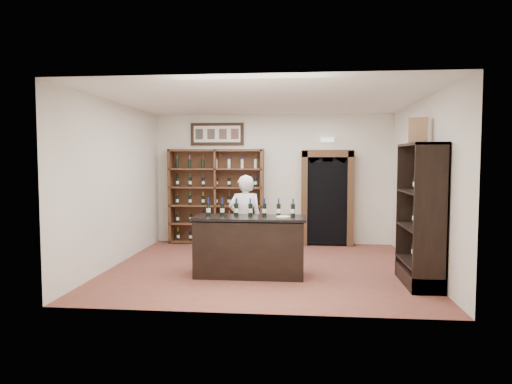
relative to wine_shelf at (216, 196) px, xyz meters
The scene contains 21 objects.
floor 2.89m from the wine_shelf, 60.87° to the right, with size 5.50×5.50×0.00m, color brown.
ceiling 3.28m from the wine_shelf, 60.87° to the right, with size 5.50×5.50×0.00m, color white.
wall_back 1.37m from the wine_shelf, ahead, with size 5.50×0.04×3.00m, color silver.
wall_left 2.78m from the wine_shelf, 121.86° to the right, with size 0.04×5.00×3.00m, color silver.
wall_right 4.69m from the wine_shelf, 29.94° to the right, with size 0.04×5.00×3.00m, color silver.
wine_shelf is the anchor object (origin of this frame).
framed_picture 1.46m from the wine_shelf, 90.00° to the left, with size 1.25×0.04×0.52m, color black.
arched_doorway 2.55m from the wine_shelf, ahead, with size 1.17×0.35×2.17m.
emergency_light 2.86m from the wine_shelf, ahead, with size 0.30×0.10×0.10m, color white.
tasting_counter 3.19m from the wine_shelf, 69.44° to the right, with size 1.88×0.78×1.00m.
counter_bottle_0 2.85m from the wine_shelf, 82.35° to the right, with size 0.07×0.07×0.30m.
counter_bottle_1 2.90m from the wine_shelf, 77.63° to the right, with size 0.07×0.07×0.30m.
counter_bottle_2 2.96m from the wine_shelf, 73.09° to the right, with size 0.07×0.07×0.30m.
counter_bottle_3 3.03m from the wine_shelf, 68.75° to the right, with size 0.07×0.07×0.30m.
counter_bottle_4 3.13m from the wine_shelf, 64.65° to the right, with size 0.07×0.07×0.30m.
counter_bottle_5 3.24m from the wine_shelf, 60.81° to the right, with size 0.07×0.07×0.30m.
counter_bottle_6 3.36m from the wine_shelf, 57.24° to the right, with size 0.07×0.07×0.30m.
side_cabinet 5.02m from the wine_shelf, 40.21° to the right, with size 0.48×1.20×2.20m.
shopkeeper 2.40m from the wine_shelf, 66.91° to the right, with size 0.61×0.40×1.67m, color white.
plate 3.42m from the wine_shelf, 60.88° to the right, with size 0.23×0.23×0.02m, color white.
wine_crate 4.94m from the wine_shelf, 36.50° to the right, with size 0.30×0.12×0.43m, color tan.
Camera 1 is at (0.63, -8.12, 1.94)m, focal length 32.00 mm.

